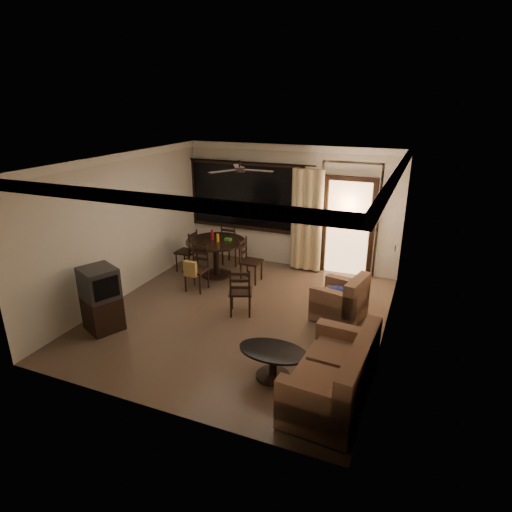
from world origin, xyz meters
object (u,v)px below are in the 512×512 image
at_px(dining_table, 216,248).
at_px(armchair, 342,301).
at_px(dining_chair_north, 232,252).
at_px(sofa, 336,378).
at_px(tv_cabinet, 101,299).
at_px(dining_chair_east, 251,269).
at_px(dining_chair_west, 187,259).
at_px(dining_chair_south, 197,276).
at_px(coffee_table, 273,359).
at_px(side_chair, 241,300).

relative_size(dining_table, armchair, 1.36).
relative_size(dining_chair_north, sofa, 0.55).
relative_size(tv_cabinet, armchair, 1.17).
bearing_deg(dining_table, dining_chair_east, -0.95).
height_order(dining_chair_west, dining_chair_south, same).
bearing_deg(dining_table, dining_chair_north, 89.22).
bearing_deg(armchair, dining_chair_south, -170.06).
bearing_deg(dining_chair_north, tv_cabinet, 79.81).
relative_size(sofa, armchair, 1.80).
xyz_separation_m(dining_chair_west, dining_chair_south, (0.74, -0.87, 0.02)).
bearing_deg(sofa, coffee_table, 172.86).
bearing_deg(sofa, dining_table, 140.37).
distance_m(dining_chair_east, coffee_table, 3.43).
bearing_deg(armchair, dining_table, 174.11).
bearing_deg(armchair, sofa, -68.75).
height_order(dining_chair_west, coffee_table, dining_chair_west).
distance_m(armchair, coffee_table, 2.16).
bearing_deg(dining_chair_west, dining_chair_north, 136.10).
relative_size(dining_chair_west, side_chair, 1.02).
bearing_deg(dining_chair_east, side_chair, -163.09).
distance_m(tv_cabinet, coffee_table, 3.18).
bearing_deg(armchair, tv_cabinet, -141.20).
distance_m(dining_chair_east, dining_chair_south, 1.20).
distance_m(dining_table, sofa, 4.68).
distance_m(tv_cabinet, armchair, 4.18).
distance_m(dining_table, dining_chair_east, 0.91).
relative_size(tv_cabinet, side_chair, 1.20).
height_order(dining_chair_east, side_chair, dining_chair_east).
distance_m(dining_chair_south, side_chair, 1.41).
height_order(dining_chair_south, dining_chair_north, same).
relative_size(dining_chair_north, side_chair, 1.02).
bearing_deg(dining_chair_west, coffee_table, 47.47).
xyz_separation_m(coffee_table, side_chair, (-1.21, 1.57, -0.02)).
bearing_deg(dining_chair_east, dining_table, 89.93).
height_order(tv_cabinet, coffee_table, tv_cabinet).
height_order(dining_table, dining_chair_west, dining_table).
bearing_deg(armchair, dining_chair_north, 161.52).
bearing_deg(coffee_table, dining_table, 129.07).
relative_size(dining_table, dining_chair_south, 1.37).
distance_m(tv_cabinet, sofa, 4.12).
relative_size(dining_table, dining_chair_west, 1.37).
height_order(dining_table, armchair, dining_table).
relative_size(dining_chair_west, dining_chair_south, 1.00).
bearing_deg(coffee_table, dining_chair_east, 118.32).
relative_size(tv_cabinet, coffee_table, 1.12).
bearing_deg(dining_chair_west, armchair, 76.68).
xyz_separation_m(dining_chair_west, sofa, (4.15, -3.23, 0.08)).
xyz_separation_m(dining_chair_east, armchair, (2.17, -0.93, 0.06)).
relative_size(dining_chair_east, side_chair, 1.02).
bearing_deg(tv_cabinet, dining_chair_south, 95.86).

